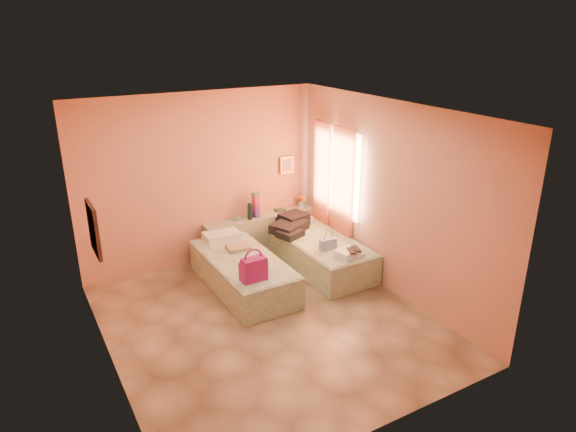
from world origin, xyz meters
The scene contains 16 objects.
ground centered at (0.00, 0.00, 0.00)m, with size 4.50×4.50×0.00m, color tan.
room_walls centered at (0.21, 0.57, 1.79)m, with size 4.02×4.51×2.81m.
headboard_ledge centered at (0.98, 2.10, 0.33)m, with size 2.05×0.30×0.65m, color #939F82.
bed_left centered at (0.12, 1.02, 0.25)m, with size 0.90×2.00×0.50m, color beige.
bed_right centered at (1.50, 1.05, 0.25)m, with size 0.90×2.00×0.50m, color beige.
water_bottle centered at (0.74, 2.05, 0.79)m, with size 0.08×0.08×0.28m, color #143824.
rainbow_box centered at (0.88, 2.10, 0.87)m, with size 0.10×0.10×0.44m, color #9B1364.
small_dish centered at (0.54, 2.13, 0.67)m, with size 0.13×0.13×0.03m, color #4F9274.
green_book centered at (1.38, 2.16, 0.66)m, with size 0.18×0.13×0.03m, color #284B30.
flower_vase centered at (1.81, 2.15, 0.78)m, with size 0.20×0.20×0.26m, color silver.
magenta_handbag centered at (-0.04, 0.32, 0.66)m, with size 0.35×0.20×0.33m, color #9B1364.
khaki_garment centered at (0.20, 1.34, 0.53)m, with size 0.36×0.28×0.06m, color tan.
clothes_pile centered at (1.29, 1.59, 0.60)m, with size 0.65×0.65×0.19m, color black.
blue_handbag centered at (1.40, 0.66, 0.58)m, with size 0.26×0.11×0.17m, color #3B548F.
towel_stack centered at (1.53, 0.28, 0.55)m, with size 0.35×0.30×0.10m, color white.
sandal_pair centered at (1.57, 0.24, 0.61)m, with size 0.16×0.22×0.02m, color black.
Camera 1 is at (-2.72, -5.28, 3.77)m, focal length 32.00 mm.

